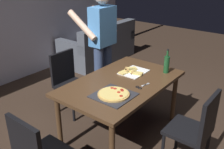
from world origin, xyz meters
TOP-DOWN VIEW (x-y plane):
  - ground_plane at (0.00, 0.00)m, footprint 12.00×12.00m
  - dining_table at (0.00, 0.00)m, footprint 1.53×0.94m
  - chair_near_camera at (-0.00, -0.95)m, footprint 0.42×0.42m
  - chair_far_side at (0.00, 0.95)m, footprint 0.42×0.42m
  - couch at (1.90, 1.99)m, footprint 1.70×0.86m
  - person_serving_pizza at (0.51, 0.73)m, footprint 0.55×0.54m
  - pepperoni_pizza_on_tray at (-0.34, -0.14)m, footprint 0.40×0.40m
  - pizza_slices_on_towel at (0.30, 0.06)m, footprint 0.36×0.30m
  - wine_bottle at (0.57, -0.29)m, footprint 0.07×0.07m
  - kitchen_scissors at (0.02, -0.26)m, footprint 0.20×0.09m

SIDE VIEW (x-z plane):
  - ground_plane at x=0.00m, z-range 0.00..0.00m
  - couch at x=1.90m, z-range -0.12..0.73m
  - chair_near_camera at x=0.00m, z-range 0.06..0.96m
  - chair_far_side at x=0.00m, z-range 0.06..0.96m
  - dining_table at x=0.00m, z-range 0.30..1.05m
  - kitchen_scissors at x=0.02m, z-range 0.75..0.76m
  - pizza_slices_on_towel at x=0.30m, z-range 0.75..0.78m
  - pepperoni_pizza_on_tray at x=-0.34m, z-range 0.75..0.78m
  - wine_bottle at x=0.57m, z-range 0.71..1.03m
  - person_serving_pizza at x=0.51m, z-range 0.12..1.87m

